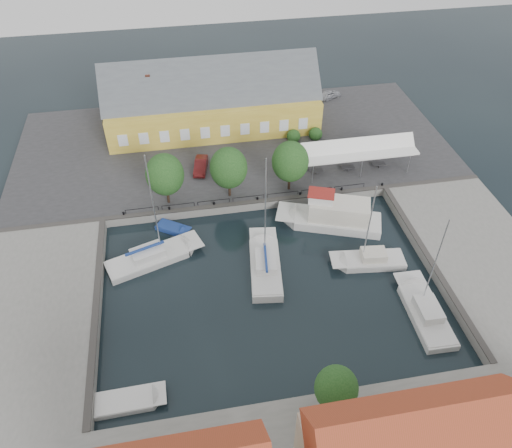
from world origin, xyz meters
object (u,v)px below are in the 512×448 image
(tent_canopy, at_px, (358,151))
(trawler, at_px, (333,217))
(launch_nw, at_px, (173,229))
(center_sailboat, at_px, (265,266))
(east_boat_b, at_px, (369,261))
(car_silver, at_px, (330,94))
(launch_sw, at_px, (130,402))
(car_red, at_px, (201,165))
(west_boat_a, at_px, (153,258))
(east_boat_c, at_px, (424,313))
(warehouse, at_px, (208,102))

(tent_canopy, distance_m, trawler, 10.28)
(launch_nw, bearing_deg, center_sailboat, -40.16)
(east_boat_b, height_order, launch_nw, east_boat_b)
(center_sailboat, xyz_separation_m, east_boat_b, (10.57, -1.19, -0.10))
(car_silver, bearing_deg, launch_nw, 109.99)
(car_silver, height_order, launch_sw, car_silver)
(tent_canopy, height_order, car_silver, tent_canopy)
(car_red, bearing_deg, launch_nw, -101.56)
(car_silver, relative_size, west_boat_a, 0.28)
(tent_canopy, xyz_separation_m, trawler, (-5.36, -8.36, -2.67))
(car_silver, xyz_separation_m, launch_sw, (-29.48, -44.46, -1.53))
(east_boat_c, relative_size, launch_sw, 2.01)
(warehouse, xyz_separation_m, launch_sw, (-10.74, -39.91, -4.34))
(east_boat_b, relative_size, east_boat_c, 0.91)
(launch_sw, bearing_deg, west_boat_a, 81.95)
(trawler, distance_m, west_boat_a, 19.89)
(tent_canopy, xyz_separation_m, west_boat_a, (-25.13, -10.45, -3.41))
(east_boat_c, relative_size, launch_nw, 2.85)
(warehouse, bearing_deg, launch_nw, -107.35)
(car_silver, distance_m, east_boat_c, 40.53)
(tent_canopy, height_order, west_boat_a, west_boat_a)
(west_boat_a, height_order, launch_sw, west_boat_a)
(car_silver, bearing_deg, warehouse, 79.13)
(car_silver, bearing_deg, tent_canopy, 148.83)
(trawler, distance_m, east_boat_c, 14.45)
(warehouse, xyz_separation_m, launch_nw, (-6.26, -20.03, -4.34))
(center_sailboat, bearing_deg, launch_nw, 139.84)
(launch_sw, bearing_deg, car_red, 73.67)
(warehouse, distance_m, car_red, 11.26)
(warehouse, distance_m, west_boat_a, 26.10)
(center_sailboat, xyz_separation_m, trawler, (8.63, 5.29, 0.65))
(east_boat_b, relative_size, launch_nw, 2.60)
(center_sailboat, relative_size, east_boat_b, 1.26)
(east_boat_b, distance_m, west_boat_a, 22.15)
(launch_sw, bearing_deg, launch_nw, 77.29)
(east_boat_b, bearing_deg, car_red, 130.46)
(east_boat_c, bearing_deg, tent_canopy, 88.23)
(car_red, distance_m, center_sailboat, 17.53)
(center_sailboat, height_order, west_boat_a, center_sailboat)
(trawler, relative_size, east_boat_b, 1.13)
(tent_canopy, height_order, trawler, trawler)
(tent_canopy, xyz_separation_m, launch_sw, (-27.34, -26.05, -3.59))
(trawler, distance_m, launch_sw, 28.23)
(car_silver, relative_size, center_sailboat, 0.28)
(tent_canopy, distance_m, launch_nw, 23.95)
(center_sailboat, bearing_deg, warehouse, 95.41)
(launch_sw, distance_m, launch_nw, 20.38)
(east_boat_c, distance_m, launch_nw, 27.25)
(launch_nw, bearing_deg, car_red, 66.40)
(west_boat_a, height_order, launch_nw, west_boat_a)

